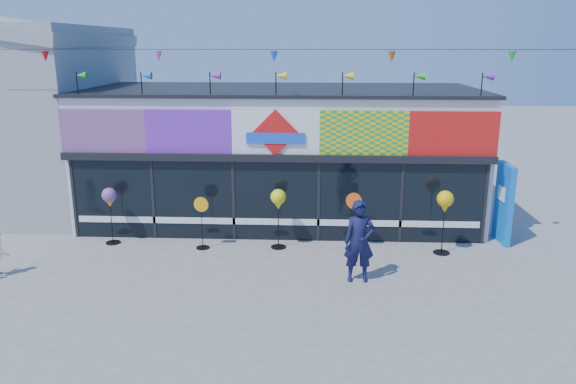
# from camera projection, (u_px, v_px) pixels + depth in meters

# --- Properties ---
(ground) EXTENTS (80.00, 80.00, 0.00)m
(ground) POSITION_uv_depth(u_px,v_px,m) (266.00, 290.00, 12.79)
(ground) COLOR slate
(ground) RESTS_ON ground
(kite_shop) EXTENTS (16.00, 5.70, 5.31)m
(kite_shop) POSITION_uv_depth(u_px,v_px,m) (281.00, 153.00, 18.01)
(kite_shop) COLOR silver
(kite_shop) RESTS_ON ground
(blue_sign) EXTENTS (0.21, 1.12, 2.24)m
(blue_sign) POSITION_uv_depth(u_px,v_px,m) (504.00, 203.00, 15.71)
(blue_sign) COLOR blue
(blue_sign) RESTS_ON ground
(spinner_0) EXTENTS (0.41, 0.41, 1.61)m
(spinner_0) POSITION_uv_depth(u_px,v_px,m) (110.00, 199.00, 15.48)
(spinner_0) COLOR black
(spinner_0) RESTS_ON ground
(spinner_1) EXTENTS (0.41, 0.37, 1.45)m
(spinner_1) POSITION_uv_depth(u_px,v_px,m) (202.00, 221.00, 15.23)
(spinner_1) COLOR black
(spinner_1) RESTS_ON ground
(spinner_2) EXTENTS (0.42, 0.42, 1.66)m
(spinner_2) POSITION_uv_depth(u_px,v_px,m) (278.00, 201.00, 15.13)
(spinner_2) COLOR black
(spinner_2) RESTS_ON ground
(spinner_3) EXTENTS (0.43, 0.41, 1.59)m
(spinner_3) POSITION_uv_depth(u_px,v_px,m) (353.00, 220.00, 15.13)
(spinner_3) COLOR black
(spinner_3) RESTS_ON ground
(spinner_4) EXTENTS (0.44, 0.44, 1.73)m
(spinner_4) POSITION_uv_depth(u_px,v_px,m) (445.00, 204.00, 14.70)
(spinner_4) COLOR black
(spinner_4) RESTS_ON ground
(adult_man) EXTENTS (0.74, 0.50, 1.96)m
(adult_man) POSITION_uv_depth(u_px,v_px,m) (359.00, 241.00, 13.06)
(adult_man) COLOR #111236
(adult_man) RESTS_ON ground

